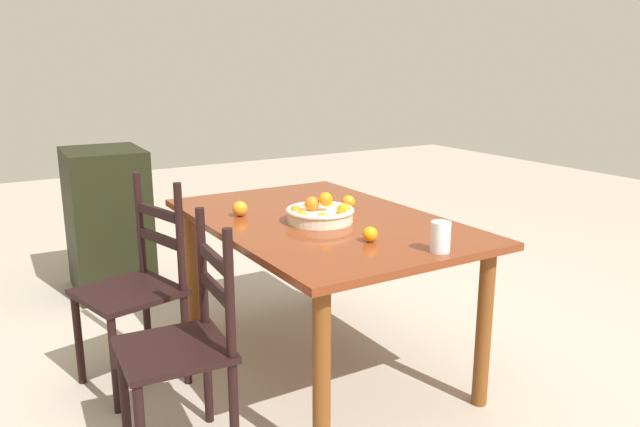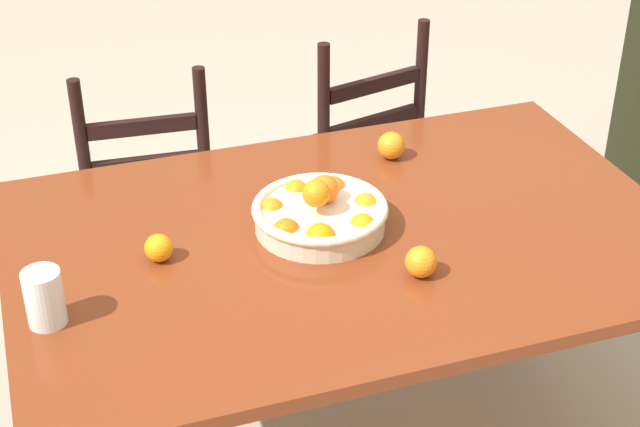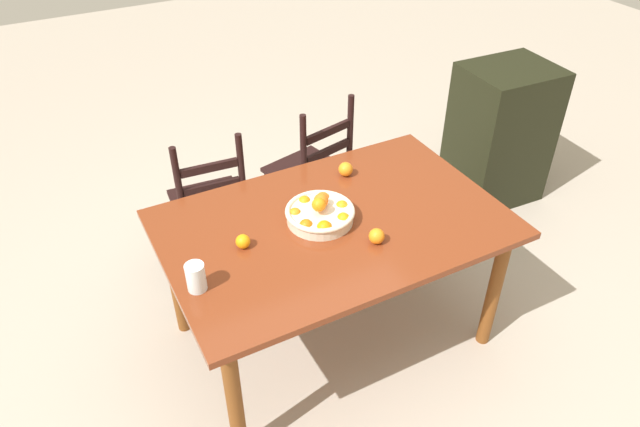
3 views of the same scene
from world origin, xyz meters
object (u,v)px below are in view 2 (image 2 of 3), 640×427
chair_near_window (347,169)px  orange_loose_2 (391,146)px  orange_loose_0 (421,262)px  drinking_glass (44,298)px  chair_by_cabinet (148,206)px  dining_table (346,265)px  fruit_bowl (320,213)px  orange_loose_1 (159,248)px

chair_near_window → orange_loose_2: bearing=69.0°
orange_loose_0 → drinking_glass: size_ratio=0.57×
orange_loose_0 → chair_by_cabinet: bearing=113.2°
dining_table → drinking_glass: 0.72m
chair_by_cabinet → fruit_bowl: chair_by_cabinet is taller
dining_table → orange_loose_1: size_ratio=24.59×
fruit_bowl → orange_loose_0: bearing=-60.3°
fruit_bowl → orange_loose_1: bearing=-178.4°
fruit_bowl → orange_loose_1: fruit_bowl is taller
chair_by_cabinet → fruit_bowl: (0.29, -0.77, 0.36)m
fruit_bowl → drinking_glass: (-0.64, -0.16, 0.02)m
chair_near_window → chair_by_cabinet: size_ratio=1.04×
orange_loose_1 → orange_loose_2: orange_loose_2 is taller
dining_table → orange_loose_1: orange_loose_1 is taller
orange_loose_0 → orange_loose_2: bearing=74.3°
orange_loose_2 → dining_table: bearing=-127.7°
orange_loose_1 → chair_near_window: bearing=46.8°
fruit_bowl → orange_loose_1: 0.38m
orange_loose_2 → drinking_glass: size_ratio=0.60×
chair_by_cabinet → drinking_glass: 1.06m
chair_near_window → orange_loose_0: (-0.21, -1.02, 0.33)m
chair_near_window → fruit_bowl: size_ratio=3.03×
orange_loose_0 → drinking_glass: (-0.78, 0.09, 0.03)m
fruit_bowl → orange_loose_2: 0.40m
chair_by_cabinet → orange_loose_0: size_ratio=13.27×
chair_by_cabinet → orange_loose_2: size_ratio=12.67×
fruit_bowl → orange_loose_0: fruit_bowl is taller
orange_loose_2 → drinking_glass: drinking_glass is taller
chair_by_cabinet → drinking_glass: bearing=74.4°
orange_loose_1 → drinking_glass: size_ratio=0.52×
dining_table → orange_loose_2: (0.24, 0.31, 0.13)m
chair_near_window → orange_loose_2: size_ratio=13.17×
drinking_glass → fruit_bowl: bearing=14.3°
chair_near_window → drinking_glass: size_ratio=7.91×
chair_by_cabinet → drinking_glass: (-0.34, -0.93, 0.38)m
chair_by_cabinet → orange_loose_0: bearing=117.7°
orange_loose_2 → chair_near_window: bearing=82.8°
chair_by_cabinet → fruit_bowl: size_ratio=2.91×
chair_near_window → drinking_glass: (-0.99, -0.93, 0.36)m
orange_loose_0 → fruit_bowl: bearing=119.7°
chair_near_window → fruit_bowl: chair_near_window is taller
dining_table → orange_loose_0: 0.27m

